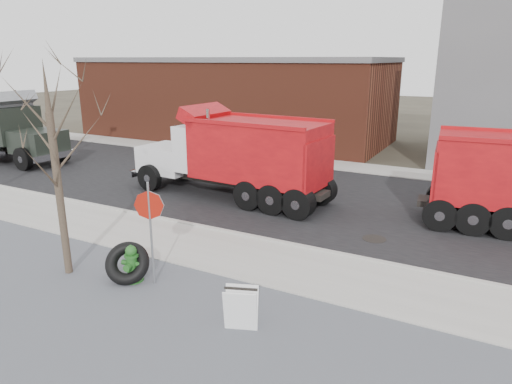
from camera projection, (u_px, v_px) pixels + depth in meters
The scene contains 13 objects.
ground at pixel (232, 260), 12.17m from camera, with size 120.00×120.00×0.00m, color #383328.
gravel_verge at pixel (143, 324), 9.20m from camera, with size 60.00×5.00×0.03m, color gray.
sidewalk at pixel (237, 255), 12.38m from camera, with size 60.00×2.50×0.06m, color #9E9B93.
curb at pixel (259, 238), 13.47m from camera, with size 60.00×0.15×0.11m, color #9E9B93.
road at pixel (316, 198), 17.51m from camera, with size 60.00×9.40×0.02m, color black.
far_sidewalk at pixel (358, 168), 22.34m from camera, with size 60.00×2.00×0.06m, color #9E9B93.
building_brick at pixel (234, 98), 30.34m from camera, with size 20.20×8.20×5.30m.
bare_tree at pixel (53, 143), 10.48m from camera, with size 3.20×3.20×5.20m.
fire_hydrant at pixel (132, 265), 10.86m from camera, with size 0.54×0.52×0.94m.
truck_tire at pixel (127, 263), 10.88m from camera, with size 1.34×1.26×1.02m.
stop_sign at pixel (150, 216), 10.37m from camera, with size 0.63×0.31×2.51m.
sandwich_board at pixel (241, 309), 8.87m from camera, with size 0.75×0.61×0.90m.
dump_truck_red_b at pixel (235, 153), 17.11m from camera, with size 8.16×2.81×3.43m.
Camera 1 is at (5.80, -9.57, 5.16)m, focal length 32.00 mm.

